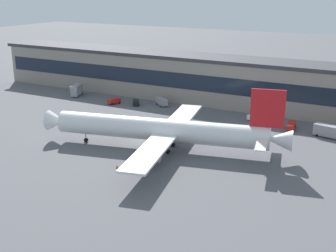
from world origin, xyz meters
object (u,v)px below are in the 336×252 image
(follow_me_car, at_px, (114,101))
(crew_van, at_px, (162,102))
(pushback_tractor, at_px, (255,117))
(belt_loader, at_px, (291,126))
(catering_truck, at_px, (77,90))
(fuel_truck, at_px, (331,131))
(traffic_cone_0, at_px, (117,166))
(airliner, at_px, (164,130))
(baggage_tug, at_px, (136,102))

(follow_me_car, bearing_deg, crew_van, 20.73)
(pushback_tractor, xyz_separation_m, follow_me_car, (-48.85, -4.94, 0.04))
(pushback_tractor, xyz_separation_m, belt_loader, (12.15, -4.36, 0.10))
(pushback_tractor, xyz_separation_m, catering_truck, (-68.16, -1.81, 1.24))
(fuel_truck, bearing_deg, belt_loader, 169.11)
(catering_truck, bearing_deg, traffic_cone_0, -43.12)
(airliner, xyz_separation_m, follow_me_car, (-37.46, 31.40, -4.05))
(pushback_tractor, height_order, traffic_cone_0, pushback_tractor)
(follow_me_car, distance_m, belt_loader, 61.00)
(belt_loader, bearing_deg, baggage_tug, 178.49)
(airliner, bearing_deg, crew_van, 120.42)
(baggage_tug, height_order, crew_van, crew_van)
(follow_me_car, height_order, belt_loader, belt_loader)
(belt_loader, xyz_separation_m, fuel_truck, (11.07, -2.13, 0.73))
(follow_me_car, xyz_separation_m, fuel_truck, (72.07, -1.55, 0.79))
(baggage_tug, distance_m, fuel_truck, 64.62)
(airliner, xyz_separation_m, baggage_tug, (-29.90, 33.39, -4.05))
(crew_van, distance_m, fuel_truck, 56.99)
(catering_truck, relative_size, fuel_truck, 0.87)
(fuel_truck, bearing_deg, baggage_tug, 176.86)
(airliner, relative_size, crew_van, 11.32)
(baggage_tug, xyz_separation_m, follow_me_car, (-7.55, -1.99, 0.00))
(belt_loader, relative_size, catering_truck, 0.87)
(traffic_cone_0, bearing_deg, crew_van, 109.42)
(airliner, height_order, follow_me_car, airliner)
(airliner, bearing_deg, fuel_truck, 40.77)
(belt_loader, height_order, catering_truck, catering_truck)
(crew_van, bearing_deg, airliner, -59.58)
(crew_van, bearing_deg, pushback_tractor, -1.63)
(baggage_tug, bearing_deg, crew_van, 25.96)
(baggage_tug, height_order, follow_me_car, same)
(belt_loader, bearing_deg, airliner, -126.36)
(crew_van, relative_size, catering_truck, 0.72)
(crew_van, relative_size, fuel_truck, 0.62)
(baggage_tug, relative_size, crew_van, 0.75)
(airliner, relative_size, catering_truck, 8.12)
(catering_truck, distance_m, traffic_cone_0, 73.33)
(airliner, height_order, crew_van, airliner)
(follow_me_car, height_order, catering_truck, catering_truck)
(pushback_tractor, distance_m, belt_loader, 12.91)
(pushback_tractor, relative_size, follow_me_car, 1.13)
(airliner, distance_m, crew_van, 43.40)
(pushback_tractor, height_order, baggage_tug, baggage_tug)
(airliner, height_order, fuel_truck, airliner)
(airliner, bearing_deg, pushback_tractor, 72.59)
(follow_me_car, bearing_deg, catering_truck, 170.80)
(baggage_tug, xyz_separation_m, traffic_cone_0, (26.65, -48.97, -0.72))
(traffic_cone_0, bearing_deg, fuel_truck, 50.19)
(pushback_tractor, relative_size, belt_loader, 0.81)
(crew_van, distance_m, catering_truck, 34.99)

